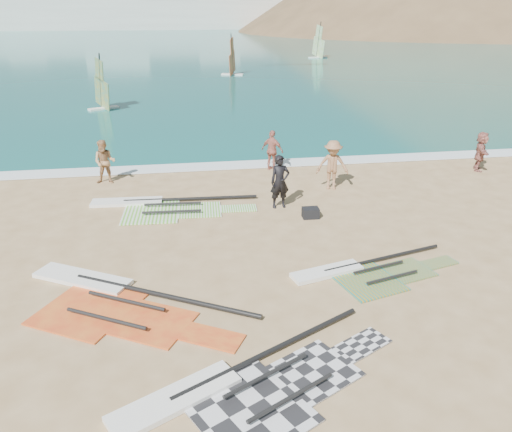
{
  "coord_description": "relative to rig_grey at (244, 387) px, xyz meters",
  "views": [
    {
      "loc": [
        -3.49,
        -9.61,
        6.86
      ],
      "look_at": [
        -1.37,
        4.0,
        1.0
      ],
      "focal_mm": 35.0,
      "sensor_mm": 36.0,
      "label": 1
    }
  ],
  "objects": [
    {
      "name": "ground",
      "position": [
        2.55,
        2.12,
        -0.05
      ],
      "size": [
        300.0,
        300.0,
        0.0
      ],
      "primitive_type": "plane",
      "color": "tan",
      "rests_on": "ground"
    },
    {
      "name": "sea",
      "position": [
        2.55,
        134.12,
        -0.05
      ],
      "size": [
        300.0,
        240.0,
        0.06
      ],
      "primitive_type": "cube",
      "color": "#0B4950",
      "rests_on": "ground"
    },
    {
      "name": "surf_line",
      "position": [
        2.55,
        14.42,
        -0.05
      ],
      "size": [
        300.0,
        1.2,
        0.04
      ],
      "primitive_type": "cube",
      "color": "white",
      "rests_on": "ground"
    },
    {
      "name": "far_town",
      "position": [
        -13.17,
        152.12,
        4.44
      ],
      "size": [
        160.0,
        8.0,
        12.0
      ],
      "color": "white",
      "rests_on": "ground"
    },
    {
      "name": "headland_main",
      "position": [
        87.55,
        132.12,
        -0.05
      ],
      "size": [
        143.0,
        143.0,
        45.0
      ],
      "primitive_type": "cone",
      "color": "brown",
      "rests_on": "ground"
    },
    {
      "name": "rig_grey",
      "position": [
        0.0,
        0.0,
        0.0
      ],
      "size": [
        6.03,
        4.09,
        0.2
      ],
      "rotation": [
        0.0,
        0.0,
        0.49
      ],
      "color": "#242426",
      "rests_on": "ground"
    },
    {
      "name": "rig_green",
      "position": [
        -1.82,
        9.78,
        0.0
      ],
      "size": [
        6.18,
        2.56,
        0.2
      ],
      "rotation": [
        0.0,
        0.0,
        -0.05
      ],
      "color": "#5EC321",
      "rests_on": "ground"
    },
    {
      "name": "rig_orange",
      "position": [
        3.88,
        3.94,
        -0.0
      ],
      "size": [
        4.97,
        2.61,
        0.19
      ],
      "rotation": [
        0.0,
        0.0,
        0.26
      ],
      "color": "orange",
      "rests_on": "ground"
    },
    {
      "name": "rig_red",
      "position": [
        -2.87,
        3.63,
        0.0
      ],
      "size": [
        5.88,
        4.7,
        0.21
      ],
      "rotation": [
        0.0,
        0.0,
        -0.52
      ],
      "color": "red",
      "rests_on": "ground"
    },
    {
      "name": "gear_bag_near",
      "position": [
        3.4,
        8.01,
        0.13
      ],
      "size": [
        0.57,
        0.42,
        0.36
      ],
      "primitive_type": "cube",
      "rotation": [
        0.0,
        0.0,
        -0.02
      ],
      "color": "black",
      "rests_on": "ground"
    },
    {
      "name": "person_wetsuit",
      "position": [
        2.53,
        9.14,
        0.93
      ],
      "size": [
        0.76,
        0.54,
        1.96
      ],
      "primitive_type": "imported",
      "rotation": [
        0.0,
        0.0,
        0.1
      ],
      "color": "black",
      "rests_on": "ground"
    },
    {
      "name": "beachgoer_left",
      "position": [
        -4.04,
        12.88,
        0.86
      ],
      "size": [
        0.96,
        0.79,
        1.82
      ],
      "primitive_type": "imported",
      "rotation": [
        0.0,
        0.0,
        -0.12
      ],
      "color": "tan",
      "rests_on": "ground"
    },
    {
      "name": "beachgoer_mid",
      "position": [
        4.99,
        10.8,
        0.94
      ],
      "size": [
        1.4,
        0.99,
        1.98
      ],
      "primitive_type": "imported",
      "rotation": [
        0.0,
        0.0,
        -0.21
      ],
      "color": "#986A48",
      "rests_on": "ground"
    },
    {
      "name": "beachgoer_back",
      "position": [
        3.08,
        13.58,
        0.85
      ],
      "size": [
        1.1,
        1.0,
        1.8
      ],
      "primitive_type": "imported",
      "rotation": [
        0.0,
        0.0,
        2.46
      ],
      "color": "#B66C5B",
      "rests_on": "ground"
    },
    {
      "name": "beachgoer_right",
      "position": [
        12.2,
        12.14,
        0.82
      ],
      "size": [
        1.18,
        1.68,
        1.74
      ],
      "primitive_type": "imported",
      "rotation": [
        0.0,
        0.0,
        1.11
      ],
      "color": "#A96459",
      "rests_on": "ground"
    },
    {
      "name": "windsurfer_left",
      "position": [
        -6.13,
        29.13,
        1.12
      ],
      "size": [
        2.15,
        2.29,
        3.88
      ],
      "rotation": [
        0.0,
        0.0,
        0.52
      ],
      "color": "white",
      "rests_on": "ground"
    },
    {
      "name": "windsurfer_centre",
      "position": [
        4.92,
        46.2,
        1.19
      ],
      "size": [
        2.38,
        2.67,
        4.19
      ],
      "rotation": [
        0.0,
        0.0,
        -0.34
      ],
      "color": "white",
      "rests_on": "ground"
    },
    {
      "name": "windsurfer_right",
      "position": [
        18.62,
        62.38,
        1.32
      ],
      "size": [
        2.73,
        3.12,
        4.8
      ],
      "rotation": [
        0.0,
        0.0,
        0.27
      ],
      "color": "white",
      "rests_on": "ground"
    }
  ]
}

